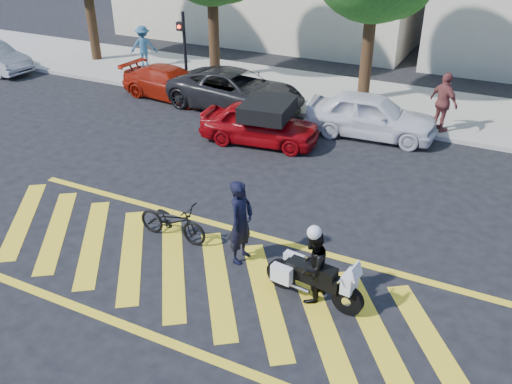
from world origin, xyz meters
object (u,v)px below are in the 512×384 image
at_px(police_motorcycle, 312,278).
at_px(parked_mid_left, 236,90).
at_px(officer_bike, 241,222).
at_px(red_convertible, 260,124).
at_px(parked_left, 171,83).
at_px(bicycle, 172,221).
at_px(parked_mid_right, 371,115).
at_px(officer_moto, 312,266).

height_order(police_motorcycle, parked_mid_left, parked_mid_left).
xyz_separation_m(officer_bike, police_motorcycle, (1.84, -0.56, -0.45)).
bearing_deg(red_convertible, parked_left, 57.23).
bearing_deg(bicycle, parked_left, 34.79).
xyz_separation_m(bicycle, police_motorcycle, (3.63, -0.59, 0.04)).
bearing_deg(officer_bike, red_convertible, 25.16).
bearing_deg(red_convertible, bicycle, 179.07).
bearing_deg(parked_mid_right, parked_left, 84.00).
relative_size(parked_left, parked_mid_left, 0.80).
relative_size(officer_bike, parked_mid_left, 0.37).
relative_size(officer_moto, parked_mid_left, 0.30).
relative_size(parked_left, parked_mid_right, 0.98).
xyz_separation_m(police_motorcycle, officer_moto, (-0.01, -0.00, 0.28)).
xyz_separation_m(police_motorcycle, parked_mid_right, (-1.27, 8.54, 0.22)).
bearing_deg(parked_mid_right, officer_moto, -175.49).
height_order(police_motorcycle, parked_mid_right, parked_mid_right).
relative_size(bicycle, parked_left, 0.43).
height_order(officer_moto, parked_left, officer_moto).
distance_m(police_motorcycle, parked_mid_right, 8.64).
bearing_deg(red_convertible, officer_moto, -153.70).
height_order(red_convertible, parked_left, red_convertible).
bearing_deg(parked_left, bicycle, -140.72).
bearing_deg(parked_mid_left, bicycle, -156.66).
relative_size(officer_bike, bicycle, 1.08).
height_order(officer_bike, bicycle, officer_bike).
relative_size(red_convertible, parked_mid_left, 0.73).
bearing_deg(bicycle, officer_moto, -98.81).
bearing_deg(red_convertible, police_motorcycle, -153.59).
relative_size(officer_moto, parked_left, 0.37).
bearing_deg(police_motorcycle, parked_mid_left, 133.05).
bearing_deg(parked_mid_left, parked_left, 94.85).
height_order(police_motorcycle, parked_left, parked_left).
bearing_deg(parked_left, red_convertible, -110.67).
relative_size(bicycle, officer_moto, 1.13).
height_order(parked_mid_left, parked_mid_right, same).
bearing_deg(parked_mid_right, police_motorcycle, -175.39).
bearing_deg(officer_moto, police_motorcycle, 113.61).
distance_m(officer_bike, parked_mid_right, 8.01).
xyz_separation_m(bicycle, parked_mid_right, (2.36, 7.96, 0.26)).
bearing_deg(parked_mid_right, parked_mid_left, 82.81).
bearing_deg(parked_mid_left, officer_bike, -146.37).
relative_size(bicycle, red_convertible, 0.47).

